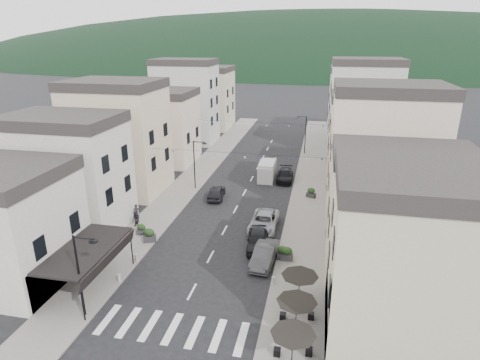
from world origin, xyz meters
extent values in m
plane|color=black|center=(0.00, 0.00, 0.00)|extent=(700.00, 700.00, 0.00)
cube|color=slate|center=(-7.50, 32.00, 0.06)|extent=(4.00, 76.00, 0.12)
cube|color=slate|center=(7.50, 32.00, 0.06)|extent=(4.00, 76.00, 0.12)
ellipsoid|color=black|center=(0.00, 300.00, 0.00)|extent=(640.00, 360.00, 70.00)
cube|color=beige|center=(14.50, 4.00, 5.00)|extent=(10.00, 8.00, 10.00)
cube|color=black|center=(-7.50, 5.00, 3.20)|extent=(3.60, 7.50, 0.15)
cube|color=black|center=(-5.70, 5.00, 2.70)|extent=(0.34, 7.50, 0.99)
cylinder|color=black|center=(-5.80, 1.50, 1.60)|extent=(0.10, 0.10, 3.20)
cylinder|color=black|center=(-5.80, 8.50, 1.60)|extent=(0.10, 0.10, 3.20)
cube|color=#BBB5AB|center=(-14.50, 14.00, 5.00)|extent=(10.00, 7.00, 10.00)
cube|color=#262323|center=(-14.50, 14.00, 10.50)|extent=(10.20, 7.14, 1.00)
cube|color=#C1B191|center=(-14.50, 24.00, 6.00)|extent=(10.00, 8.00, 12.00)
cube|color=#262323|center=(-14.50, 24.00, 12.50)|extent=(10.20, 8.16, 1.00)
cube|color=beige|center=(-14.50, 36.00, 4.75)|extent=(10.00, 8.00, 9.50)
cube|color=#262323|center=(-14.50, 36.00, 10.00)|extent=(10.20, 8.16, 1.00)
cube|color=#B4B3AE|center=(-14.50, 48.00, 6.50)|extent=(10.00, 7.00, 13.00)
cube|color=#262323|center=(-14.50, 48.00, 13.50)|extent=(10.20, 7.14, 1.00)
cube|color=beige|center=(-14.50, 60.00, 5.50)|extent=(10.00, 9.00, 11.00)
cube|color=#262323|center=(-14.50, 60.00, 11.50)|extent=(10.20, 9.18, 1.00)
cube|color=beige|center=(14.50, 12.00, 4.50)|extent=(10.00, 7.00, 9.00)
cube|color=#262323|center=(14.50, 12.00, 9.50)|extent=(10.20, 7.14, 1.00)
cube|color=beige|center=(14.50, 22.00, 6.25)|extent=(10.00, 8.00, 12.50)
cube|color=#262323|center=(14.50, 22.00, 13.00)|extent=(10.20, 8.16, 1.00)
cube|color=#C1B191|center=(14.50, 34.00, 5.00)|extent=(10.00, 7.00, 10.00)
cube|color=#262323|center=(14.50, 34.00, 10.50)|extent=(10.20, 7.14, 1.00)
cube|color=#B4B3AE|center=(14.50, 46.00, 6.75)|extent=(10.00, 8.00, 13.50)
cube|color=#262323|center=(14.50, 46.00, 14.00)|extent=(10.20, 8.16, 1.00)
cube|color=#BBB5AB|center=(14.50, 58.00, 5.75)|extent=(10.00, 9.00, 11.50)
cube|color=#262323|center=(14.50, 58.00, 12.00)|extent=(10.20, 9.18, 1.00)
cylinder|color=black|center=(7.70, 0.00, 1.27)|extent=(0.06, 0.06, 2.30)
cone|color=black|center=(7.70, 0.00, 2.37)|extent=(2.50, 2.50, 0.55)
cylinder|color=black|center=(7.70, 2.80, 1.27)|extent=(0.06, 0.06, 2.30)
cone|color=black|center=(7.70, 2.80, 2.37)|extent=(2.50, 2.50, 0.55)
cylinder|color=black|center=(7.70, 2.80, 0.49)|extent=(0.70, 0.70, 0.04)
cylinder|color=black|center=(7.70, 5.60, 1.27)|extent=(0.06, 0.06, 2.30)
cone|color=black|center=(7.70, 5.60, 2.37)|extent=(2.50, 2.50, 0.55)
cylinder|color=black|center=(7.70, 5.60, 0.49)|extent=(0.70, 0.70, 0.04)
cylinder|color=black|center=(-6.10, 2.00, 3.00)|extent=(0.14, 0.14, 6.00)
cylinder|color=black|center=(-5.40, 2.00, 5.90)|extent=(1.40, 0.10, 0.10)
cylinder|color=black|center=(-4.75, 2.00, 5.75)|extent=(0.56, 0.56, 0.08)
cylinder|color=black|center=(-6.10, 26.00, 3.00)|extent=(0.14, 0.14, 6.00)
cylinder|color=black|center=(-5.40, 26.00, 5.90)|extent=(1.40, 0.10, 0.10)
cylinder|color=black|center=(-4.75, 26.00, 5.75)|extent=(0.56, 0.56, 0.08)
cylinder|color=black|center=(6.10, 44.00, 3.00)|extent=(0.14, 0.14, 6.00)
cylinder|color=black|center=(5.40, 44.00, 5.90)|extent=(1.40, 0.10, 0.10)
cylinder|color=black|center=(4.75, 44.00, 5.75)|extent=(0.56, 0.56, 0.08)
cylinder|color=gray|center=(-5.70, 6.00, 0.42)|extent=(0.26, 0.26, 0.60)
cylinder|color=gray|center=(-5.70, 9.00, 0.42)|extent=(0.26, 0.26, 0.60)
cylinder|color=gray|center=(5.70, 8.00, 0.42)|extent=(0.26, 0.26, 0.60)
cylinder|color=black|center=(0.00, 22.00, 6.00)|extent=(19.00, 0.02, 0.02)
cone|color=beige|center=(-8.71, 22.00, 5.81)|extent=(0.28, 0.28, 0.24)
cone|color=navy|center=(-7.12, 22.00, 5.73)|extent=(0.28, 0.28, 0.24)
cone|color=beige|center=(-5.54, 22.00, 5.65)|extent=(0.28, 0.28, 0.24)
cone|color=navy|center=(-3.96, 22.00, 5.58)|extent=(0.28, 0.28, 0.24)
cone|color=beige|center=(-2.38, 22.00, 5.54)|extent=(0.28, 0.28, 0.24)
cone|color=navy|center=(-0.79, 22.00, 5.51)|extent=(0.28, 0.28, 0.24)
cone|color=beige|center=(0.79, 22.00, 5.51)|extent=(0.28, 0.28, 0.24)
cone|color=navy|center=(2.38, 22.00, 5.54)|extent=(0.28, 0.28, 0.24)
cone|color=beige|center=(3.96, 22.00, 5.58)|extent=(0.28, 0.28, 0.24)
cone|color=navy|center=(5.54, 22.00, 5.65)|extent=(0.28, 0.28, 0.24)
cone|color=beige|center=(7.12, 22.00, 5.73)|extent=(0.28, 0.28, 0.24)
cone|color=navy|center=(8.71, 22.00, 5.81)|extent=(0.28, 0.28, 0.24)
cylinder|color=black|center=(0.00, 38.00, 6.00)|extent=(19.00, 0.02, 0.02)
cone|color=beige|center=(-8.71, 38.00, 5.81)|extent=(0.28, 0.28, 0.24)
cone|color=navy|center=(-7.12, 38.00, 5.73)|extent=(0.28, 0.28, 0.24)
cone|color=beige|center=(-5.54, 38.00, 5.65)|extent=(0.28, 0.28, 0.24)
cone|color=navy|center=(-3.96, 38.00, 5.58)|extent=(0.28, 0.28, 0.24)
cone|color=beige|center=(-2.38, 38.00, 5.54)|extent=(0.28, 0.28, 0.24)
cone|color=navy|center=(-0.79, 38.00, 5.51)|extent=(0.28, 0.28, 0.24)
cone|color=beige|center=(0.79, 38.00, 5.51)|extent=(0.28, 0.28, 0.24)
cone|color=navy|center=(2.38, 38.00, 5.54)|extent=(0.28, 0.28, 0.24)
cone|color=beige|center=(3.96, 38.00, 5.58)|extent=(0.28, 0.28, 0.24)
cone|color=navy|center=(5.54, 38.00, 5.65)|extent=(0.28, 0.28, 0.24)
cone|color=beige|center=(7.12, 38.00, 5.73)|extent=(0.28, 0.28, 0.24)
cone|color=navy|center=(8.71, 38.00, 5.81)|extent=(0.28, 0.28, 0.24)
imported|color=black|center=(3.66, 13.33, 0.79)|extent=(2.43, 4.86, 1.59)
imported|color=#353537|center=(4.60, 10.97, 0.76)|extent=(2.03, 4.75, 1.52)
imported|color=#9C9DA4|center=(3.65, 16.99, 0.77)|extent=(2.63, 5.58, 1.54)
imported|color=black|center=(4.28, 31.17, 0.70)|extent=(2.08, 4.86, 1.40)
imported|color=black|center=(-2.82, 23.67, 0.72)|extent=(2.15, 4.40, 1.44)
cube|color=#B8B8BA|center=(1.93, 31.54, 1.03)|extent=(2.08, 4.99, 2.06)
cube|color=#B8B8BA|center=(1.94, 30.92, 2.11)|extent=(1.98, 3.34, 0.52)
cylinder|color=black|center=(1.15, 29.66, 0.36)|extent=(0.27, 0.73, 0.72)
cylinder|color=black|center=(2.79, 29.70, 0.36)|extent=(0.27, 0.73, 0.72)
cylinder|color=black|center=(1.06, 33.37, 0.36)|extent=(0.27, 0.73, 0.72)
cylinder|color=black|center=(2.71, 33.41, 0.36)|extent=(0.27, 0.73, 0.72)
imported|color=black|center=(-8.89, 15.82, 1.04)|extent=(0.69, 0.46, 1.85)
imported|color=black|center=(-8.42, 14.65, 0.93)|extent=(0.97, 0.89, 1.61)
cube|color=#2B2C2E|center=(-7.32, 13.47, 0.35)|extent=(1.00, 0.70, 0.45)
ellipsoid|color=black|center=(-7.32, 13.47, 0.85)|extent=(0.80, 0.51, 0.58)
cube|color=#2A2A2D|center=(-6.00, 12.29, 0.40)|extent=(1.28, 1.02, 0.56)
ellipsoid|color=black|center=(-6.00, 12.29, 1.02)|extent=(0.99, 0.63, 0.72)
cube|color=#2A2A2D|center=(6.00, 11.76, 0.37)|extent=(1.13, 0.81, 0.51)
ellipsoid|color=black|center=(6.00, 11.76, 0.93)|extent=(0.89, 0.57, 0.65)
cube|color=#302F32|center=(6.35, 11.63, 0.38)|extent=(1.09, 0.66, 0.52)
ellipsoid|color=black|center=(6.35, 11.63, 0.95)|extent=(0.92, 0.58, 0.67)
cube|color=#2A2B2D|center=(7.79, 25.84, 0.37)|extent=(1.15, 0.91, 0.51)
ellipsoid|color=black|center=(7.79, 25.84, 0.93)|extent=(0.89, 0.57, 0.65)
camera|label=1|loc=(8.41, -17.46, 17.56)|focal=30.00mm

